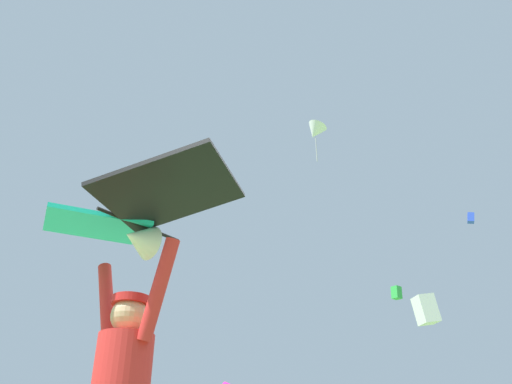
% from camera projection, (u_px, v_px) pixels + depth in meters
% --- Properties ---
extents(held_stunt_kite, '(1.79, 1.07, 0.40)m').
position_uv_depth(held_stunt_kite, '(132.00, 217.00, 3.46)').
color(held_stunt_kite, black).
extents(distant_kite_green_mid_left, '(0.66, 0.63, 0.79)m').
position_uv_depth(distant_kite_green_mid_left, '(397.00, 293.00, 31.76)').
color(distant_kite_green_mid_left, green).
extents(distant_kite_white_low_right, '(1.18, 1.21, 1.33)m').
position_uv_depth(distant_kite_white_low_right, '(426.00, 310.00, 22.39)').
color(distant_kite_white_low_right, white).
extents(distant_kite_white_high_left, '(1.48, 1.41, 2.67)m').
position_uv_depth(distant_kite_white_high_left, '(315.00, 132.00, 29.12)').
color(distant_kite_white_high_left, white).
extents(distant_kite_blue_overhead_distant, '(0.65, 0.60, 0.80)m').
position_uv_depth(distant_kite_blue_overhead_distant, '(471.00, 218.00, 36.60)').
color(distant_kite_blue_overhead_distant, blue).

